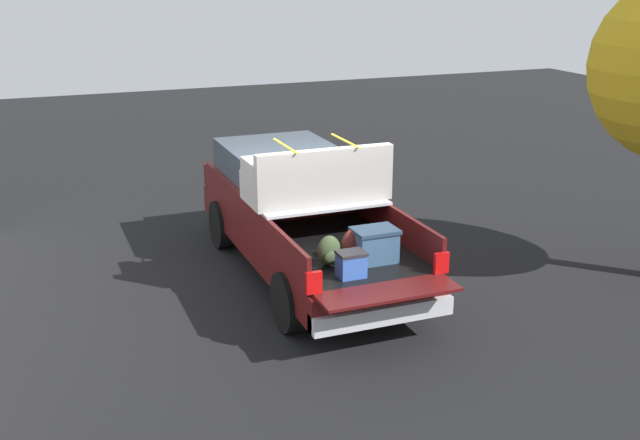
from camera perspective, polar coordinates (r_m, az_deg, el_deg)
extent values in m
plane|color=black|center=(12.27, -1.03, -4.06)|extent=(40.00, 40.00, 0.00)
cube|color=#470F0F|center=(12.05, -1.05, -1.33)|extent=(5.50, 1.92, 0.46)
cube|color=black|center=(10.92, 1.16, -2.06)|extent=(2.80, 1.80, 0.04)
cube|color=#470F0F|center=(10.53, -3.51, -1.54)|extent=(2.80, 0.06, 0.50)
cube|color=#470F0F|center=(11.21, 5.56, -0.35)|extent=(2.80, 0.06, 0.50)
cube|color=#470F0F|center=(12.05, -1.35, 1.07)|extent=(0.06, 1.80, 0.50)
cube|color=#470F0F|center=(9.51, 5.07, -5.32)|extent=(0.55, 1.80, 0.04)
cube|color=#B2B2B7|center=(11.44, -0.32, 1.54)|extent=(1.25, 1.92, 0.04)
cube|color=#470F0F|center=(13.12, -3.14, 2.48)|extent=(2.30, 1.92, 0.50)
cube|color=#2D3842|center=(12.90, -3.03, 4.48)|extent=(1.94, 1.76, 0.49)
cube|color=#470F0F|center=(14.38, -4.86, 3.61)|extent=(0.40, 1.82, 0.38)
cube|color=#B2B2B7|center=(9.78, 4.61, -6.91)|extent=(0.24, 1.92, 0.24)
cube|color=red|center=(9.33, -0.46, -4.65)|extent=(0.06, 0.20, 0.28)
cube|color=red|center=(10.05, 8.95, -3.16)|extent=(0.06, 0.20, 0.28)
cylinder|color=black|center=(13.45, -7.19, -0.30)|extent=(0.82, 0.30, 0.82)
cylinder|color=black|center=(13.96, -0.19, 0.55)|extent=(0.82, 0.30, 0.82)
cylinder|color=black|center=(10.32, -2.20, -6.06)|extent=(0.82, 0.30, 0.82)
cylinder|color=black|center=(10.98, 6.51, -4.63)|extent=(0.82, 0.30, 0.82)
cube|color=#335170|center=(10.33, 4.06, -1.99)|extent=(0.40, 0.55, 0.41)
cube|color=#23394E|center=(10.25, 4.09, -0.78)|extent=(0.44, 0.59, 0.05)
ellipsoid|color=maroon|center=(10.31, 2.40, -1.87)|extent=(0.20, 0.31, 0.45)
ellipsoid|color=maroon|center=(10.24, 2.64, -2.42)|extent=(0.09, 0.21, 0.20)
ellipsoid|color=#384728|center=(10.18, 0.66, -2.26)|extent=(0.20, 0.32, 0.41)
ellipsoid|color=#384728|center=(10.10, 0.90, -2.79)|extent=(0.09, 0.22, 0.18)
cube|color=#3359B2|center=(9.82, 2.32, -3.39)|extent=(0.26, 0.34, 0.30)
cube|color=#262628|center=(9.76, 2.33, -2.46)|extent=(0.28, 0.36, 0.04)
cube|color=#9E9993|center=(11.38, -0.32, 2.65)|extent=(0.91, 2.06, 0.42)
cube|color=#9E9993|center=(10.93, 0.39, 4.23)|extent=(0.16, 2.06, 0.40)
cube|color=#9E9993|center=(11.05, -4.94, 3.82)|extent=(0.67, 0.20, 0.22)
cube|color=#9E9993|center=(11.70, 3.86, 4.67)|extent=(0.67, 0.20, 0.22)
cube|color=yellow|center=(11.07, -2.58, 5.50)|extent=(1.01, 0.03, 0.02)
cube|color=yellow|center=(11.40, 1.86, 5.88)|extent=(1.01, 0.03, 0.02)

